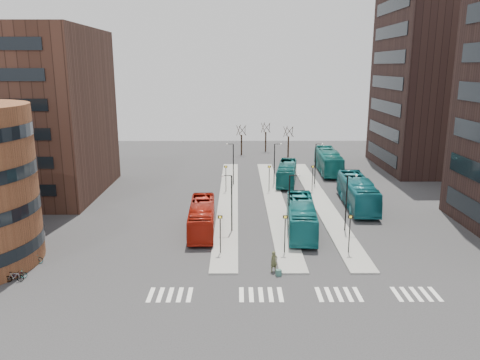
{
  "coord_description": "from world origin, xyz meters",
  "views": [
    {
      "loc": [
        -2.8,
        -28.88,
        17.15
      ],
      "look_at": [
        -2.52,
        20.77,
        5.0
      ],
      "focal_mm": 35.0,
      "sensor_mm": 36.0,
      "label": 1
    }
  ],
  "objects_px": {
    "teal_bus_c": "(357,192)",
    "teal_bus_b": "(287,173)",
    "suitcase": "(279,273)",
    "commuter_c": "(309,234)",
    "bicycle_far": "(33,259)",
    "traveller": "(274,262)",
    "red_bus": "(202,217)",
    "commuter_b": "(300,231)",
    "commuter_a": "(196,219)",
    "teal_bus_d": "(328,161)",
    "bicycle_near": "(17,275)",
    "teal_bus_a": "(301,216)",
    "bicycle_mid": "(14,277)"
  },
  "relations": [
    {
      "from": "commuter_c",
      "to": "commuter_b",
      "type": "bearing_deg",
      "value": -90.1
    },
    {
      "from": "teal_bus_c",
      "to": "bicycle_far",
      "type": "xyz_separation_m",
      "value": [
        -33.17,
        -17.48,
        -1.35
      ]
    },
    {
      "from": "traveller",
      "to": "bicycle_near",
      "type": "relative_size",
      "value": 1.19
    },
    {
      "from": "teal_bus_b",
      "to": "bicycle_near",
      "type": "bearing_deg",
      "value": -119.3
    },
    {
      "from": "bicycle_far",
      "to": "red_bus",
      "type": "bearing_deg",
      "value": -71.58
    },
    {
      "from": "commuter_c",
      "to": "bicycle_far",
      "type": "bearing_deg",
      "value": -44.17
    },
    {
      "from": "teal_bus_d",
      "to": "bicycle_near",
      "type": "relative_size",
      "value": 8.53
    },
    {
      "from": "red_bus",
      "to": "bicycle_mid",
      "type": "height_order",
      "value": "red_bus"
    },
    {
      "from": "bicycle_far",
      "to": "commuter_b",
      "type": "bearing_deg",
      "value": -88.77
    },
    {
      "from": "suitcase",
      "to": "red_bus",
      "type": "xyz_separation_m",
      "value": [
        -7.22,
        11.1,
        1.25
      ]
    },
    {
      "from": "teal_bus_a",
      "to": "teal_bus_d",
      "type": "height_order",
      "value": "teal_bus_d"
    },
    {
      "from": "teal_bus_b",
      "to": "commuter_a",
      "type": "relative_size",
      "value": 6.41
    },
    {
      "from": "teal_bus_d",
      "to": "bicycle_near",
      "type": "bearing_deg",
      "value": -127.29
    },
    {
      "from": "bicycle_far",
      "to": "commuter_a",
      "type": "bearing_deg",
      "value": -66.16
    },
    {
      "from": "teal_bus_d",
      "to": "bicycle_near",
      "type": "xyz_separation_m",
      "value": [
        -33.25,
        -40.06,
        -1.43
      ]
    },
    {
      "from": "red_bus",
      "to": "teal_bus_c",
      "type": "height_order",
      "value": "teal_bus_c"
    },
    {
      "from": "teal_bus_c",
      "to": "bicycle_mid",
      "type": "relative_size",
      "value": 8.66
    },
    {
      "from": "suitcase",
      "to": "bicycle_near",
      "type": "height_order",
      "value": "bicycle_near"
    },
    {
      "from": "teal_bus_c",
      "to": "teal_bus_b",
      "type": "bearing_deg",
      "value": 124.65
    },
    {
      "from": "teal_bus_a",
      "to": "commuter_a",
      "type": "distance_m",
      "value": 11.42
    },
    {
      "from": "teal_bus_d",
      "to": "bicycle_mid",
      "type": "xyz_separation_m",
      "value": [
        -33.25,
        -40.56,
        -1.38
      ]
    },
    {
      "from": "teal_bus_d",
      "to": "commuter_c",
      "type": "height_order",
      "value": "teal_bus_d"
    },
    {
      "from": "teal_bus_d",
      "to": "teal_bus_a",
      "type": "bearing_deg",
      "value": -103.8
    },
    {
      "from": "teal_bus_b",
      "to": "teal_bus_a",
      "type": "bearing_deg",
      "value": -82.98
    },
    {
      "from": "commuter_c",
      "to": "bicycle_mid",
      "type": "height_order",
      "value": "commuter_c"
    },
    {
      "from": "teal_bus_c",
      "to": "commuter_b",
      "type": "bearing_deg",
      "value": -124.22
    },
    {
      "from": "teal_bus_d",
      "to": "bicycle_far",
      "type": "distance_m",
      "value": 49.77
    },
    {
      "from": "red_bus",
      "to": "commuter_c",
      "type": "distance_m",
      "value": 11.45
    },
    {
      "from": "teal_bus_d",
      "to": "traveller",
      "type": "bearing_deg",
      "value": -104.75
    },
    {
      "from": "red_bus",
      "to": "teal_bus_a",
      "type": "relative_size",
      "value": 0.93
    },
    {
      "from": "red_bus",
      "to": "commuter_a",
      "type": "distance_m",
      "value": 1.74
    },
    {
      "from": "commuter_b",
      "to": "bicycle_far",
      "type": "xyz_separation_m",
      "value": [
        -24.52,
        -5.95,
        -0.47
      ]
    },
    {
      "from": "teal_bus_d",
      "to": "commuter_c",
      "type": "xyz_separation_m",
      "value": [
        -7.87,
        -31.64,
        -1.04
      ]
    },
    {
      "from": "red_bus",
      "to": "bicycle_near",
      "type": "distance_m",
      "value": 18.57
    },
    {
      "from": "traveller",
      "to": "commuter_a",
      "type": "bearing_deg",
      "value": 98.83
    },
    {
      "from": "suitcase",
      "to": "teal_bus_c",
      "type": "bearing_deg",
      "value": 44.25
    },
    {
      "from": "teal_bus_c",
      "to": "commuter_c",
      "type": "distance_m",
      "value": 14.43
    },
    {
      "from": "suitcase",
      "to": "teal_bus_a",
      "type": "bearing_deg",
      "value": 57.41
    },
    {
      "from": "commuter_a",
      "to": "suitcase",
      "type": "bearing_deg",
      "value": 146.76
    },
    {
      "from": "teal_bus_c",
      "to": "bicycle_mid",
      "type": "height_order",
      "value": "teal_bus_c"
    },
    {
      "from": "red_bus",
      "to": "teal_bus_d",
      "type": "height_order",
      "value": "teal_bus_d"
    },
    {
      "from": "teal_bus_c",
      "to": "bicycle_far",
      "type": "distance_m",
      "value": 37.52
    },
    {
      "from": "suitcase",
      "to": "bicycle_near",
      "type": "bearing_deg",
      "value": 165.69
    },
    {
      "from": "traveller",
      "to": "bicycle_mid",
      "type": "xyz_separation_m",
      "value": [
        -21.31,
        -1.89,
        -0.47
      ]
    },
    {
      "from": "bicycle_mid",
      "to": "bicycle_far",
      "type": "bearing_deg",
      "value": -9.65
    },
    {
      "from": "teal_bus_d",
      "to": "commuter_c",
      "type": "relative_size",
      "value": 8.32
    },
    {
      "from": "red_bus",
      "to": "traveller",
      "type": "xyz_separation_m",
      "value": [
        6.89,
        -10.27,
        -0.6
      ]
    },
    {
      "from": "teal_bus_a",
      "to": "bicycle_mid",
      "type": "xyz_separation_m",
      "value": [
        -24.94,
        -11.96,
        -1.19
      ]
    },
    {
      "from": "teal_bus_c",
      "to": "bicycle_near",
      "type": "bearing_deg",
      "value": -145.6
    },
    {
      "from": "traveller",
      "to": "red_bus",
      "type": "bearing_deg",
      "value": 99.51
    }
  ]
}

